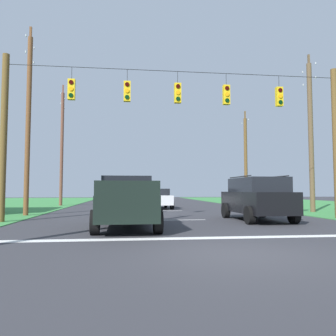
{
  "coord_description": "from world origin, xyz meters",
  "views": [
    {
      "loc": [
        -2.45,
        -7.38,
        1.42
      ],
      "look_at": [
        -0.44,
        9.29,
        2.52
      ],
      "focal_mm": 35.81,
      "sensor_mm": 36.0,
      "label": 1
    }
  ],
  "objects_px": {
    "suv_black": "(257,198)",
    "distant_car_crossing_white": "(157,198)",
    "overhead_signal_span": "(179,129)",
    "pickup_truck": "(126,202)",
    "distant_car_oncoming": "(140,197)",
    "utility_pole_mid_left": "(28,119)",
    "utility_pole_far_right": "(246,160)",
    "utility_pole_mid_right": "(311,133)",
    "distant_car_far_parked": "(263,197)",
    "utility_pole_far_left": "(62,145)"
  },
  "relations": [
    {
      "from": "distant_car_oncoming",
      "to": "utility_pole_far_right",
      "type": "height_order",
      "value": "utility_pole_far_right"
    },
    {
      "from": "overhead_signal_span",
      "to": "utility_pole_mid_right",
      "type": "height_order",
      "value": "utility_pole_mid_right"
    },
    {
      "from": "utility_pole_mid_left",
      "to": "overhead_signal_span",
      "type": "bearing_deg",
      "value": -25.65
    },
    {
      "from": "distant_car_crossing_white",
      "to": "utility_pole_far_left",
      "type": "relative_size",
      "value": 0.4
    },
    {
      "from": "distant_car_far_parked",
      "to": "utility_pole_far_right",
      "type": "bearing_deg",
      "value": 131.02
    },
    {
      "from": "suv_black",
      "to": "distant_car_oncoming",
      "type": "bearing_deg",
      "value": 106.12
    },
    {
      "from": "distant_car_crossing_white",
      "to": "utility_pole_mid_right",
      "type": "xyz_separation_m",
      "value": [
        9.47,
        -5.67,
        4.29
      ]
    },
    {
      "from": "utility_pole_mid_left",
      "to": "distant_car_oncoming",
      "type": "bearing_deg",
      "value": 61.75
    },
    {
      "from": "distant_car_crossing_white",
      "to": "utility_pole_far_right",
      "type": "height_order",
      "value": "utility_pole_far_right"
    },
    {
      "from": "distant_car_crossing_white",
      "to": "utility_pole_mid_left",
      "type": "height_order",
      "value": "utility_pole_mid_left"
    },
    {
      "from": "overhead_signal_span",
      "to": "distant_car_crossing_white",
      "type": "height_order",
      "value": "overhead_signal_span"
    },
    {
      "from": "distant_car_far_parked",
      "to": "utility_pole_mid_left",
      "type": "xyz_separation_m",
      "value": [
        -18.3,
        -11.25,
        4.58
      ]
    },
    {
      "from": "suv_black",
      "to": "utility_pole_far_left",
      "type": "distance_m",
      "value": 20.63
    },
    {
      "from": "overhead_signal_span",
      "to": "utility_pole_far_left",
      "type": "bearing_deg",
      "value": 118.1
    },
    {
      "from": "distant_car_far_parked",
      "to": "utility_pole_far_right",
      "type": "height_order",
      "value": "utility_pole_far_right"
    },
    {
      "from": "pickup_truck",
      "to": "distant_car_oncoming",
      "type": "bearing_deg",
      "value": 86.46
    },
    {
      "from": "utility_pole_mid_left",
      "to": "utility_pole_far_left",
      "type": "relative_size",
      "value": 0.97
    },
    {
      "from": "distant_car_oncoming",
      "to": "distant_car_far_parked",
      "type": "height_order",
      "value": "same"
    },
    {
      "from": "overhead_signal_span",
      "to": "utility_pole_far_left",
      "type": "distance_m",
      "value": 17.88
    },
    {
      "from": "distant_car_oncoming",
      "to": "utility_pole_far_right",
      "type": "distance_m",
      "value": 11.09
    },
    {
      "from": "pickup_truck",
      "to": "utility_pole_far_right",
      "type": "distance_m",
      "value": 22.62
    },
    {
      "from": "utility_pole_mid_right",
      "to": "overhead_signal_span",
      "type": "bearing_deg",
      "value": -153.4
    },
    {
      "from": "utility_pole_far_right",
      "to": "suv_black",
      "type": "bearing_deg",
      "value": -108.48
    },
    {
      "from": "overhead_signal_span",
      "to": "suv_black",
      "type": "bearing_deg",
      "value": -7.51
    },
    {
      "from": "distant_car_far_parked",
      "to": "distant_car_oncoming",
      "type": "bearing_deg",
      "value": 174.0
    },
    {
      "from": "distant_car_crossing_white",
      "to": "utility_pole_far_right",
      "type": "distance_m",
      "value": 11.69
    },
    {
      "from": "utility_pole_mid_right",
      "to": "distant_car_far_parked",
      "type": "bearing_deg",
      "value": 84.52
    },
    {
      "from": "pickup_truck",
      "to": "utility_pole_mid_left",
      "type": "xyz_separation_m",
      "value": [
        -5.52,
        6.53,
        4.4
      ]
    },
    {
      "from": "pickup_truck",
      "to": "utility_pole_mid_right",
      "type": "relative_size",
      "value": 0.53
    },
    {
      "from": "pickup_truck",
      "to": "distant_car_oncoming",
      "type": "distance_m",
      "value": 19.04
    },
    {
      "from": "suv_black",
      "to": "utility_pole_mid_left",
      "type": "distance_m",
      "value": 13.05
    },
    {
      "from": "overhead_signal_span",
      "to": "utility_pole_far_right",
      "type": "height_order",
      "value": "utility_pole_far_right"
    },
    {
      "from": "suv_black",
      "to": "distant_car_far_parked",
      "type": "bearing_deg",
      "value": 66.51
    },
    {
      "from": "suv_black",
      "to": "pickup_truck",
      "type": "bearing_deg",
      "value": -159.65
    },
    {
      "from": "suv_black",
      "to": "distant_car_crossing_white",
      "type": "height_order",
      "value": "suv_black"
    },
    {
      "from": "utility_pole_far_right",
      "to": "utility_pole_mid_left",
      "type": "relative_size",
      "value": 0.87
    },
    {
      "from": "utility_pole_mid_right",
      "to": "utility_pole_mid_left",
      "type": "height_order",
      "value": "utility_pole_mid_left"
    },
    {
      "from": "suv_black",
      "to": "utility_pole_mid_left",
      "type": "height_order",
      "value": "utility_pole_mid_left"
    },
    {
      "from": "distant_car_oncoming",
      "to": "overhead_signal_span",
      "type": "bearing_deg",
      "value": -85.52
    },
    {
      "from": "utility_pole_far_right",
      "to": "overhead_signal_span",
      "type": "bearing_deg",
      "value": -119.33
    },
    {
      "from": "suv_black",
      "to": "utility_pole_mid_left",
      "type": "relative_size",
      "value": 0.45
    },
    {
      "from": "overhead_signal_span",
      "to": "pickup_truck",
      "type": "bearing_deg",
      "value": -132.22
    },
    {
      "from": "distant_car_oncoming",
      "to": "utility_pole_far_left",
      "type": "bearing_deg",
      "value": -175.47
    },
    {
      "from": "suv_black",
      "to": "utility_pole_far_right",
      "type": "bearing_deg",
      "value": 71.52
    },
    {
      "from": "overhead_signal_span",
      "to": "utility_pole_mid_right",
      "type": "bearing_deg",
      "value": 26.6
    },
    {
      "from": "distant_car_far_parked",
      "to": "pickup_truck",
      "type": "bearing_deg",
      "value": -125.71
    },
    {
      "from": "overhead_signal_span",
      "to": "utility_pole_far_right",
      "type": "xyz_separation_m",
      "value": [
        9.2,
        16.37,
        0.13
      ]
    },
    {
      "from": "distant_car_far_parked",
      "to": "utility_pole_far_left",
      "type": "height_order",
      "value": "utility_pole_far_left"
    },
    {
      "from": "utility_pole_far_right",
      "to": "distant_car_oncoming",
      "type": "bearing_deg",
      "value": -179.58
    },
    {
      "from": "distant_car_oncoming",
      "to": "utility_pole_mid_right",
      "type": "xyz_separation_m",
      "value": [
        10.61,
        -11.63,
        4.29
      ]
    }
  ]
}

